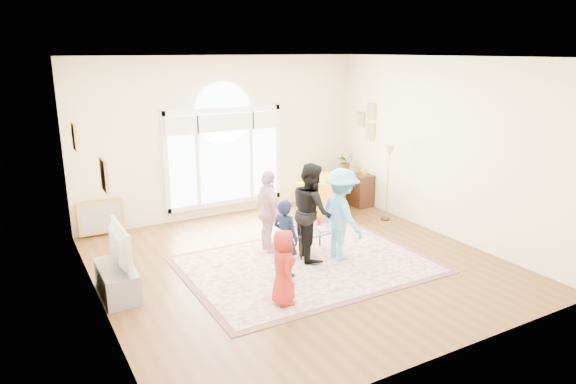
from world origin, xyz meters
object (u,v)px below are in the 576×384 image
area_rug (307,265)px  coffee_table (311,231)px  television (114,247)px  tv_console (117,281)px  armchair (325,194)px

area_rug → coffee_table: bearing=50.9°
area_rug → television: (-2.81, 0.43, 0.71)m
tv_console → armchair: size_ratio=0.89×
armchair → tv_console: bearing=-24.4°
area_rug → armchair: bearing=50.9°
area_rug → tv_console: size_ratio=3.60×
armchair → area_rug: bearing=5.1°
television → armchair: (4.64, 1.81, -0.35)m
tv_console → coffee_table: 3.14m
tv_console → coffee_table: bearing=-0.7°
tv_console → coffee_table: (3.14, -0.04, 0.19)m
coffee_table → armchair: size_ratio=0.89×
area_rug → coffee_table: (0.31, 0.39, 0.39)m
tv_console → television: (0.01, -0.00, 0.51)m
area_rug → tv_console: 2.86m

